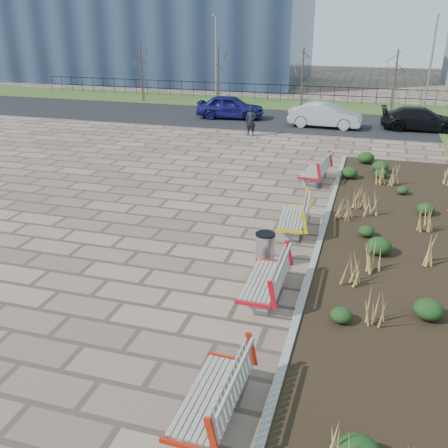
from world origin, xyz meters
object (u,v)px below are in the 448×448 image
(bench_d, at_px, (314,170))
(pedestrian, at_px, (251,121))
(bench_b, at_px, (263,278))
(litter_bin, at_px, (265,250))
(bench_c, at_px, (292,216))
(lamp_west, at_px, (216,62))
(bench_a, at_px, (209,393))
(car_black, at_px, (421,119))
(car_blue, at_px, (230,107))
(lamp_east, at_px, (430,67))
(car_silver, at_px, (325,115))

(bench_d, distance_m, pedestrian, 8.38)
(bench_b, xyz_separation_m, litter_bin, (-0.30, 1.55, -0.05))
(pedestrian, bearing_deg, bench_c, -64.96)
(bench_b, height_order, lamp_west, lamp_west)
(bench_b, xyz_separation_m, pedestrian, (-4.30, 16.23, 0.29))
(bench_a, xyz_separation_m, bench_b, (0.00, 3.90, 0.00))
(bench_b, distance_m, bench_c, 4.01)
(bench_b, bearing_deg, car_black, 77.10)
(bench_a, xyz_separation_m, bench_d, (0.00, 12.94, 0.00))
(car_blue, bearing_deg, bench_a, -170.42)
(litter_bin, distance_m, car_blue, 20.07)
(bench_a, relative_size, lamp_east, 0.35)
(litter_bin, bearing_deg, car_silver, 91.33)
(lamp_west, bearing_deg, bench_b, -70.12)
(bench_c, height_order, lamp_east, lamp_east)
(bench_a, relative_size, bench_c, 1.00)
(bench_d, relative_size, lamp_west, 0.35)
(lamp_east, bearing_deg, car_black, -95.68)
(lamp_west, distance_m, lamp_east, 14.00)
(bench_b, relative_size, bench_d, 1.00)
(bench_b, height_order, lamp_east, lamp_east)
(litter_bin, bearing_deg, car_black, 75.49)
(bench_b, distance_m, lamp_west, 26.59)
(car_silver, bearing_deg, bench_b, -175.19)
(litter_bin, xyz_separation_m, lamp_west, (-8.70, 23.34, 2.59))
(car_blue, height_order, car_silver, car_blue)
(bench_d, bearing_deg, lamp_west, 125.80)
(lamp_west, bearing_deg, bench_c, -66.68)
(car_blue, relative_size, car_silver, 1.01)
(bench_d, height_order, lamp_west, lamp_west)
(car_black, bearing_deg, litter_bin, 163.27)
(bench_b, bearing_deg, bench_a, -90.26)
(bench_d, bearing_deg, car_silver, 100.11)
(bench_c, bearing_deg, bench_a, -94.42)
(bench_a, distance_m, litter_bin, 5.46)
(bench_a, distance_m, car_blue, 25.38)
(bench_c, xyz_separation_m, car_silver, (-0.72, 15.53, 0.20))
(lamp_east, bearing_deg, bench_b, -101.36)
(bench_a, height_order, car_silver, car_silver)
(bench_c, bearing_deg, car_blue, 107.61)
(litter_bin, relative_size, pedestrian, 0.57)
(bench_a, xyz_separation_m, pedestrian, (-4.30, 20.13, 0.29))
(litter_bin, bearing_deg, lamp_east, 77.21)
(bench_c, bearing_deg, bench_d, 85.58)
(bench_c, bearing_deg, pedestrian, 104.98)
(bench_b, distance_m, bench_d, 9.04)
(car_blue, distance_m, lamp_west, 5.41)
(bench_c, xyz_separation_m, bench_d, (0.00, 5.03, 0.00))
(bench_a, bearing_deg, pedestrian, 103.45)
(car_silver, height_order, lamp_west, lamp_west)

